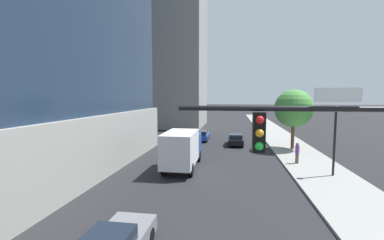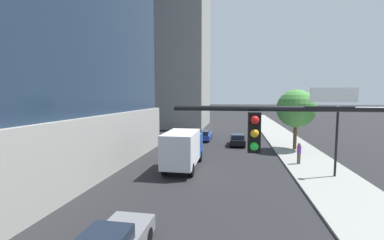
% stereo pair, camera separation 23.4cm
% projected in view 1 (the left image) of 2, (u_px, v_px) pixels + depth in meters
% --- Properties ---
extents(sidewalk, '(4.68, 120.00, 0.15)m').
position_uv_depth(sidewalk, '(310.00, 163.00, 22.06)').
color(sidewalk, gray).
rests_on(sidewalk, ground).
extents(construction_building, '(15.57, 15.08, 43.65)m').
position_uv_depth(construction_building, '(167.00, 28.00, 50.36)').
color(construction_building, gray).
rests_on(construction_building, ground).
extents(traffic_light_pole, '(6.33, 0.48, 5.91)m').
position_uv_depth(traffic_light_pole, '(344.00, 159.00, 6.45)').
color(traffic_light_pole, black).
rests_on(traffic_light_pole, sidewalk).
extents(street_lamp, '(0.44, 0.44, 5.04)m').
position_uv_depth(street_lamp, '(335.00, 129.00, 18.16)').
color(street_lamp, black).
rests_on(street_lamp, sidewalk).
extents(street_tree, '(4.08, 4.08, 6.47)m').
position_uv_depth(street_tree, '(294.00, 109.00, 27.54)').
color(street_tree, brown).
rests_on(street_tree, sidewalk).
extents(car_black, '(1.78, 4.02, 1.40)m').
position_uv_depth(car_black, '(236.00, 140.00, 30.67)').
color(car_black, black).
rests_on(car_black, ground).
extents(car_blue, '(1.75, 4.47, 1.42)m').
position_uv_depth(car_blue, '(202.00, 135.00, 34.10)').
color(car_blue, '#233D9E').
rests_on(car_blue, ground).
extents(box_truck, '(2.33, 6.52, 3.11)m').
position_uv_depth(box_truck, '(182.00, 148.00, 20.59)').
color(box_truck, '#1E4799').
rests_on(box_truck, ground).
extents(pedestrian_purple_shirt, '(0.34, 0.34, 1.79)m').
position_uv_depth(pedestrian_purple_shirt, '(297.00, 153.00, 21.78)').
color(pedestrian_purple_shirt, brown).
rests_on(pedestrian_purple_shirt, sidewalk).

